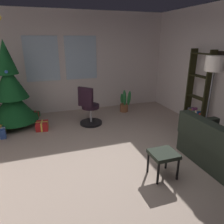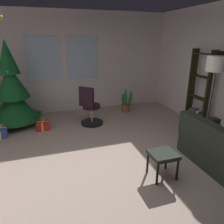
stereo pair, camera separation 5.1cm
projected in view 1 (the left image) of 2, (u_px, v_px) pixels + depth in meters
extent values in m
cube|color=tan|center=(112.00, 168.00, 3.63)|extent=(5.36, 6.38, 0.10)
cube|color=silver|center=(76.00, 63.00, 6.04)|extent=(5.36, 0.10, 2.82)
cube|color=silver|center=(42.00, 59.00, 5.66)|extent=(0.90, 0.03, 1.20)
cube|color=silver|center=(81.00, 58.00, 5.98)|extent=(0.90, 0.03, 1.20)
cube|color=black|center=(220.00, 58.00, 4.46)|extent=(0.02, 0.37, 0.29)
cube|color=#232A22|center=(222.00, 142.00, 3.15)|extent=(0.21, 1.88, 0.42)
cube|color=#232A22|center=(199.00, 125.00, 4.07)|extent=(0.85, 0.14, 0.20)
cube|color=#AD1E14|center=(215.00, 136.00, 3.43)|extent=(0.24, 0.41, 0.42)
cube|color=maroon|center=(201.00, 129.00, 3.73)|extent=(0.24, 0.42, 0.41)
cube|color=#232A22|center=(164.00, 154.00, 3.22)|extent=(0.40, 0.37, 0.06)
cylinder|color=black|center=(158.00, 174.00, 3.10)|extent=(0.04, 0.04, 0.36)
cylinder|color=black|center=(178.00, 169.00, 3.20)|extent=(0.04, 0.04, 0.36)
cylinder|color=black|center=(148.00, 162.00, 3.38)|extent=(0.04, 0.04, 0.36)
cylinder|color=black|center=(166.00, 159.00, 3.48)|extent=(0.04, 0.04, 0.36)
cylinder|color=#4C331E|center=(16.00, 123.00, 5.21)|extent=(0.12, 0.12, 0.16)
cone|color=#124A20|center=(13.00, 105.00, 5.05)|extent=(1.11, 1.11, 0.77)
cone|color=#124A20|center=(9.00, 82.00, 4.86)|extent=(0.80, 0.80, 0.77)
cone|color=#124A20|center=(5.00, 57.00, 4.67)|extent=(0.49, 0.49, 0.77)
sphere|color=gold|center=(3.00, 81.00, 5.06)|extent=(0.07, 0.07, 0.07)
sphere|color=silver|center=(16.00, 80.00, 5.16)|extent=(0.06, 0.06, 0.06)
sphere|color=blue|center=(6.00, 72.00, 4.56)|extent=(0.07, 0.07, 0.07)
sphere|color=#1E8C4C|center=(16.00, 71.00, 5.03)|extent=(0.07, 0.07, 0.07)
sphere|color=#B21433|center=(23.00, 90.00, 5.28)|extent=(0.07, 0.07, 0.07)
cube|color=red|center=(42.00, 126.00, 5.01)|extent=(0.30, 0.33, 0.20)
cube|color=#EAD84C|center=(42.00, 126.00, 5.01)|extent=(0.07, 0.31, 0.20)
cube|color=#EAD84C|center=(42.00, 126.00, 5.01)|extent=(0.28, 0.07, 0.20)
cube|color=#1E722D|center=(34.00, 114.00, 5.83)|extent=(0.30, 0.28, 0.15)
cube|color=red|center=(34.00, 114.00, 5.83)|extent=(0.24, 0.14, 0.16)
cube|color=red|center=(34.00, 114.00, 5.83)|extent=(0.12, 0.21, 0.16)
cylinder|color=black|center=(91.00, 123.00, 5.37)|extent=(0.56, 0.56, 0.06)
cylinder|color=#B2B2B7|center=(91.00, 114.00, 5.29)|extent=(0.05, 0.05, 0.41)
cylinder|color=black|center=(91.00, 106.00, 5.22)|extent=(0.44, 0.44, 0.09)
cube|color=black|center=(86.00, 97.00, 4.97)|extent=(0.34, 0.36, 0.47)
cube|color=black|center=(207.00, 93.00, 4.64)|extent=(0.18, 0.04, 1.86)
cube|color=black|center=(190.00, 87.00, 5.17)|extent=(0.18, 0.04, 1.86)
cube|color=black|center=(194.00, 117.00, 5.13)|extent=(0.18, 0.56, 0.02)
cube|color=black|center=(197.00, 97.00, 4.96)|extent=(0.18, 0.56, 0.02)
cube|color=black|center=(200.00, 76.00, 4.79)|extent=(0.18, 0.56, 0.02)
cube|color=black|center=(203.00, 54.00, 4.63)|extent=(0.18, 0.56, 0.02)
cube|color=#A92121|center=(202.00, 116.00, 4.92)|extent=(0.14, 0.06, 0.16)
cube|color=#214590|center=(200.00, 115.00, 4.97)|extent=(0.15, 0.04, 0.19)
cube|color=beige|center=(198.00, 114.00, 5.03)|extent=(0.15, 0.06, 0.19)
cube|color=#336047|center=(195.00, 114.00, 5.09)|extent=(0.16, 0.06, 0.16)
cube|color=#7E376D|center=(194.00, 112.00, 5.15)|extent=(0.13, 0.06, 0.21)
cube|color=#AF7830|center=(192.00, 112.00, 5.21)|extent=(0.17, 0.04, 0.16)
cube|color=#484963|center=(191.00, 111.00, 5.26)|extent=(0.15, 0.06, 0.18)
cylinder|color=slate|center=(202.00, 142.00, 4.41)|extent=(0.28, 0.28, 0.03)
cylinder|color=slate|center=(208.00, 108.00, 4.16)|extent=(0.03, 0.03, 1.47)
cylinder|color=white|center=(215.00, 64.00, 3.87)|extent=(0.35, 0.35, 0.28)
cylinder|color=brown|center=(124.00, 108.00, 6.25)|extent=(0.23, 0.23, 0.23)
ellipsoid|color=#236B33|center=(122.00, 99.00, 6.28)|extent=(0.13, 0.17, 0.29)
ellipsoid|color=#236B33|center=(129.00, 98.00, 6.05)|extent=(0.20, 0.16, 0.44)
ellipsoid|color=#236B33|center=(123.00, 98.00, 6.34)|extent=(0.15, 0.18, 0.30)
ellipsoid|color=#236B33|center=(125.00, 98.00, 6.05)|extent=(0.14, 0.23, 0.46)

